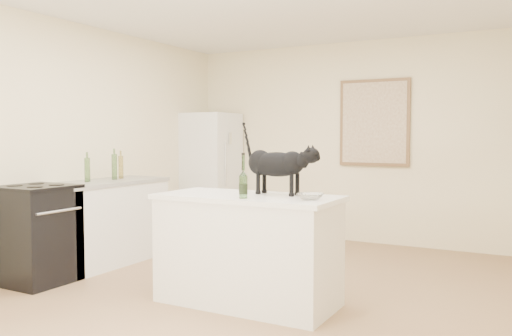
% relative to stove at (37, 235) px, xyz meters
% --- Properties ---
extents(floor, '(5.50, 5.50, 0.00)m').
position_rel_stove_xyz_m(floor, '(1.95, 0.60, -0.45)').
color(floor, '#95734F').
rests_on(floor, ground).
extents(wall_back, '(4.50, 0.00, 4.50)m').
position_rel_stove_xyz_m(wall_back, '(1.95, 3.35, 0.85)').
color(wall_back, '#FBF0C2').
rests_on(wall_back, ground).
extents(wall_left, '(0.00, 5.50, 5.50)m').
position_rel_stove_xyz_m(wall_left, '(-0.30, 0.60, 0.85)').
color(wall_left, '#FBF0C2').
rests_on(wall_left, ground).
extents(island_base, '(1.44, 0.67, 0.86)m').
position_rel_stove_xyz_m(island_base, '(2.05, 0.40, -0.02)').
color(island_base, white).
rests_on(island_base, floor).
extents(island_top, '(1.50, 0.70, 0.04)m').
position_rel_stove_xyz_m(island_top, '(2.05, 0.40, 0.43)').
color(island_top, white).
rests_on(island_top, island_base).
extents(left_cabinets, '(0.60, 1.40, 0.86)m').
position_rel_stove_xyz_m(left_cabinets, '(0.00, 0.90, -0.02)').
color(left_cabinets, white).
rests_on(left_cabinets, floor).
extents(left_countertop, '(0.62, 1.44, 0.04)m').
position_rel_stove_xyz_m(left_countertop, '(0.00, 0.90, 0.43)').
color(left_countertop, gray).
rests_on(left_countertop, left_cabinets).
extents(stove, '(0.60, 0.60, 0.90)m').
position_rel_stove_xyz_m(stove, '(0.00, 0.00, 0.00)').
color(stove, black).
rests_on(stove, floor).
extents(fridge, '(0.68, 0.68, 1.70)m').
position_rel_stove_xyz_m(fridge, '(0.00, 2.95, 0.40)').
color(fridge, white).
rests_on(fridge, floor).
extents(artwork_frame, '(0.90, 0.03, 1.10)m').
position_rel_stove_xyz_m(artwork_frame, '(2.25, 3.32, 1.10)').
color(artwork_frame, brown).
rests_on(artwork_frame, wall_back).
extents(artwork_canvas, '(0.82, 0.00, 1.02)m').
position_rel_stove_xyz_m(artwork_canvas, '(2.25, 3.30, 1.10)').
color(artwork_canvas, beige).
rests_on(artwork_canvas, wall_back).
extents(black_cat, '(0.65, 0.24, 0.45)m').
position_rel_stove_xyz_m(black_cat, '(2.24, 0.54, 0.67)').
color(black_cat, black).
rests_on(black_cat, island_top).
extents(wine_bottle, '(0.08, 0.08, 0.31)m').
position_rel_stove_xyz_m(wine_bottle, '(2.13, 0.18, 0.60)').
color(wine_bottle, '#295A24').
rests_on(wine_bottle, island_top).
extents(glass_bowl, '(0.24, 0.24, 0.05)m').
position_rel_stove_xyz_m(glass_bowl, '(2.63, 0.32, 0.48)').
color(glass_bowl, silver).
rests_on(glass_bowl, island_top).
extents(fridge_paper, '(0.03, 0.13, 0.16)m').
position_rel_stove_xyz_m(fridge_paper, '(0.34, 2.94, 0.90)').
color(fridge_paper, silver).
rests_on(fridge_paper, fridge).
extents(counter_bottle_cluster, '(0.12, 0.54, 0.28)m').
position_rel_stove_xyz_m(counter_bottle_cluster, '(-0.02, 0.96, 0.58)').
color(counter_bottle_cluster, olive).
rests_on(counter_bottle_cluster, left_countertop).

